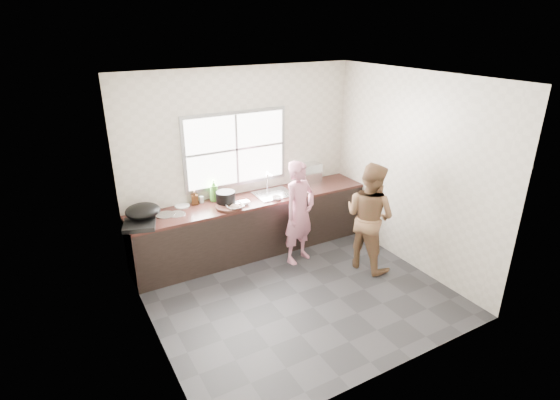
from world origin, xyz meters
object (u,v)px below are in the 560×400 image
glass_jar (201,199)px  cutting_board (229,207)px  bowl_held (277,198)px  woman (299,216)px  pot_lid_right (176,214)px  bowl_crabs (299,193)px  pot_lid_left (165,215)px  person_side (369,216)px  wok (143,211)px  bottle_brown_short (216,194)px  plate_food (182,206)px  bottle_brown_tall (195,198)px  black_pot (226,198)px  bowl_mince (235,207)px  burner (139,225)px  dish_rack (307,173)px  bottle_green (214,190)px

glass_jar → cutting_board: bearing=-55.8°
bowl_held → cutting_board: bearing=176.0°
woman → pot_lid_right: woman is taller
cutting_board → bowl_crabs: size_ratio=1.72×
bowl_held → pot_lid_left: bowl_held is taller
person_side → wok: person_side is taller
glass_jar → pot_lid_left: (-0.57, -0.18, -0.04)m
bottle_brown_short → pot_lid_right: size_ratio=0.73×
plate_food → bottle_brown_tall: bearing=0.0°
bowl_crabs → bottle_brown_tall: size_ratio=1.13×
cutting_board → black_pot: bearing=83.9°
bowl_crabs → pot_lid_right: bowl_crabs is taller
woman → bowl_held: 0.43m
cutting_board → pot_lid_left: cutting_board is taller
bottle_brown_tall → pot_lid_right: bearing=-145.6°
cutting_board → bottle_brown_short: 0.39m
cutting_board → bowl_crabs: bowl_crabs is taller
woman → bowl_crabs: bearing=42.7°
bowl_crabs → bottle_brown_tall: 1.52m
bowl_mince → black_pot: black_pot is taller
black_pot → bottle_brown_tall: bearing=146.7°
bottle_brown_tall → pot_lid_right: (-0.34, -0.23, -0.09)m
pot_lid_left → bottle_brown_tall: bearing=21.2°
burner → wok: (0.09, 0.15, 0.11)m
bowl_crabs → dish_rack: dish_rack is taller
black_pot → pot_lid_left: bearing=176.0°
bottle_brown_tall → pot_lid_left: 0.52m
bottle_brown_short → bowl_mince: bearing=-77.6°
wok → pot_lid_left: 0.32m
cutting_board → bottle_green: 0.38m
bowl_crabs → dish_rack: bearing=45.7°
bottle_brown_tall → bottle_green: bearing=-6.4°
woman → black_pot: bearing=131.2°
bowl_held → black_pot: size_ratio=0.65×
plate_food → woman: bearing=-28.5°
person_side → burner: (-2.86, 1.03, 0.12)m
woman → wok: (-2.02, 0.56, 0.30)m
bowl_mince → black_pot: bearing=105.2°
bowl_held → glass_jar: (-0.99, 0.43, 0.02)m
cutting_board → bowl_crabs: bearing=-2.8°
cutting_board → bottle_brown_short: bottle_brown_short is taller
bottle_brown_tall → wok: size_ratio=0.43×
bowl_held → bottle_green: (-0.81, 0.40, 0.14)m
pot_lid_left → pot_lid_right: 0.14m
cutting_board → pot_lid_right: size_ratio=1.57×
bowl_held → burner: burner is taller
bottle_brown_tall → dish_rack: dish_rack is taller
glass_jar → dish_rack: dish_rack is taller
person_side → black_pot: 2.01m
person_side → pot_lid_right: person_side is taller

